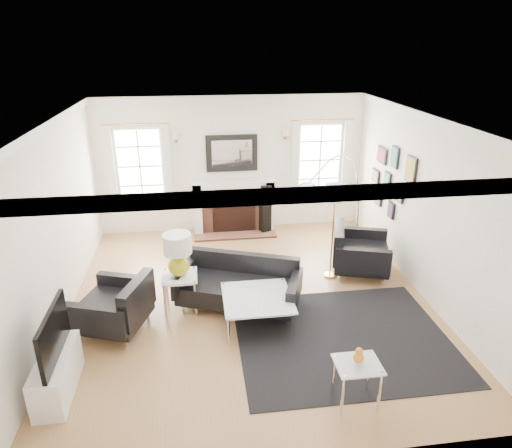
{
  "coord_description": "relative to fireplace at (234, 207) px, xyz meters",
  "views": [
    {
      "loc": [
        -0.74,
        -6.17,
        3.85
      ],
      "look_at": [
        0.14,
        0.3,
        1.16
      ],
      "focal_mm": 32.0,
      "sensor_mm": 36.0,
      "label": 1
    }
  ],
  "objects": [
    {
      "name": "floor",
      "position": [
        0.0,
        -2.79,
        -0.54
      ],
      "size": [
        6.0,
        6.0,
        0.0
      ],
      "primitive_type": "plane",
      "color": "#A57545",
      "rests_on": "ground"
    },
    {
      "name": "back_wall",
      "position": [
        0.0,
        0.21,
        0.86
      ],
      "size": [
        5.5,
        0.04,
        2.8
      ],
      "primitive_type": "cube",
      "color": "white",
      "rests_on": "floor"
    },
    {
      "name": "front_wall",
      "position": [
        0.0,
        -5.79,
        0.86
      ],
      "size": [
        5.5,
        0.04,
        2.8
      ],
      "primitive_type": "cube",
      "color": "white",
      "rests_on": "floor"
    },
    {
      "name": "left_wall",
      "position": [
        -2.75,
        -2.79,
        0.86
      ],
      "size": [
        0.04,
        6.0,
        2.8
      ],
      "primitive_type": "cube",
      "color": "white",
      "rests_on": "floor"
    },
    {
      "name": "right_wall",
      "position": [
        2.75,
        -2.79,
        0.86
      ],
      "size": [
        0.04,
        6.0,
        2.8
      ],
      "primitive_type": "cube",
      "color": "white",
      "rests_on": "floor"
    },
    {
      "name": "ceiling",
      "position": [
        0.0,
        -2.79,
        2.26
      ],
      "size": [
        5.5,
        6.0,
        0.02
      ],
      "primitive_type": "cube",
      "color": "white",
      "rests_on": "back_wall"
    },
    {
      "name": "crown_molding",
      "position": [
        0.0,
        -2.79,
        2.2
      ],
      "size": [
        5.5,
        6.0,
        0.12
      ],
      "primitive_type": "cube",
      "color": "white",
      "rests_on": "back_wall"
    },
    {
      "name": "fireplace",
      "position": [
        0.0,
        0.0,
        0.0
      ],
      "size": [
        1.7,
        0.69,
        1.11
      ],
      "color": "white",
      "rests_on": "floor"
    },
    {
      "name": "mantel_mirror",
      "position": [
        0.0,
        0.16,
        1.11
      ],
      "size": [
        1.05,
        0.07,
        0.75
      ],
      "color": "black",
      "rests_on": "back_wall"
    },
    {
      "name": "window_left",
      "position": [
        -1.85,
        0.16,
        0.92
      ],
      "size": [
        1.24,
        0.15,
        1.62
      ],
      "color": "white",
      "rests_on": "back_wall"
    },
    {
      "name": "window_right",
      "position": [
        1.85,
        0.16,
        0.92
      ],
      "size": [
        1.24,
        0.15,
        1.62
      ],
      "color": "white",
      "rests_on": "back_wall"
    },
    {
      "name": "gallery_wall",
      "position": [
        2.72,
        -1.5,
        0.99
      ],
      "size": [
        0.04,
        1.73,
        1.29
      ],
      "color": "black",
      "rests_on": "right_wall"
    },
    {
      "name": "tv_unit",
      "position": [
        -2.44,
        -4.49,
        -0.21
      ],
      "size": [
        0.35,
        1.0,
        1.09
      ],
      "color": "white",
      "rests_on": "floor"
    },
    {
      "name": "area_rug",
      "position": [
        1.15,
        -3.95,
        -0.54
      ],
      "size": [
        2.88,
        2.4,
        0.01
      ],
      "primitive_type": "cube",
      "rotation": [
        0.0,
        0.0,
        -0.0
      ],
      "color": "black",
      "rests_on": "floor"
    },
    {
      "name": "sofa",
      "position": [
        -0.17,
        -2.88,
        -0.21
      ],
      "size": [
        2.02,
        1.44,
        0.6
      ],
      "color": "black",
      "rests_on": "floor"
    },
    {
      "name": "armchair_left",
      "position": [
        -1.93,
        -3.33,
        -0.17
      ],
      "size": [
        1.15,
        1.22,
        0.67
      ],
      "color": "black",
      "rests_on": "floor"
    },
    {
      "name": "armchair_right",
      "position": [
        1.96,
        -2.15,
        -0.15
      ],
      "size": [
        1.18,
        1.26,
        0.7
      ],
      "color": "black",
      "rests_on": "floor"
    },
    {
      "name": "coffee_table",
      "position": [
        0.03,
        -3.43,
        -0.14
      ],
      "size": [
        0.97,
        0.97,
        0.43
      ],
      "color": "silver",
      "rests_on": "floor"
    },
    {
      "name": "side_table_left",
      "position": [
        -1.07,
        -2.9,
        -0.08
      ],
      "size": [
        0.52,
        0.52,
        0.57
      ],
      "color": "silver",
      "rests_on": "floor"
    },
    {
      "name": "nesting_table",
      "position": [
        0.9,
        -5.12,
        -0.11
      ],
      "size": [
        0.5,
        0.42,
        0.55
      ],
      "color": "silver",
      "rests_on": "floor"
    },
    {
      "name": "gourd_lamp",
      "position": [
        -1.07,
        -2.9,
        0.41
      ],
      "size": [
        0.41,
        0.41,
        0.66
      ],
      "color": "gold",
      "rests_on": "side_table_left"
    },
    {
      "name": "orange_vase",
      "position": [
        0.9,
        -5.12,
        0.11
      ],
      "size": [
        0.12,
        0.12,
        0.19
      ],
      "color": "orange",
      "rests_on": "nesting_table"
    },
    {
      "name": "arc_floor_lamp",
      "position": [
        1.57,
        -1.95,
        0.63
      ],
      "size": [
        1.53,
        1.41,
        2.16
      ],
      "color": "silver",
      "rests_on": "floor"
    },
    {
      "name": "stick_floor_lamp",
      "position": [
        1.47,
        -2.21,
        0.89
      ],
      "size": [
        0.33,
        0.33,
        1.65
      ],
      "color": "#BC7B41",
      "rests_on": "floor"
    },
    {
      "name": "speaker_tower",
      "position": [
        0.64,
        -0.14,
        -0.02
      ],
      "size": [
        0.27,
        0.27,
        1.05
      ],
      "primitive_type": "cube",
      "rotation": [
        0.0,
        0.0,
        0.39
      ],
      "color": "black",
      "rests_on": "floor"
    }
  ]
}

